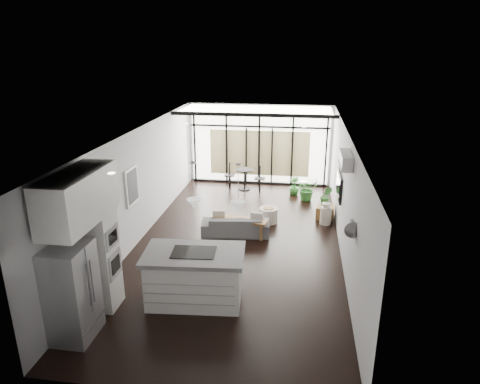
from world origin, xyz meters
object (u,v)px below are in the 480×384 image
(console_bench, at_px, (240,227))
(island, at_px, (195,277))
(fridge, at_px, (72,292))
(milk_can, at_px, (326,214))
(pouf, at_px, (268,215))
(tv, at_px, (339,186))
(sofa, at_px, (235,222))

(console_bench, bearing_deg, island, -86.38)
(fridge, distance_m, milk_can, 7.06)
(console_bench, relative_size, milk_can, 2.36)
(console_bench, bearing_deg, milk_can, 36.80)
(milk_can, bearing_deg, island, -122.51)
(fridge, height_order, milk_can, fridge)
(fridge, bearing_deg, console_bench, 63.94)
(pouf, bearing_deg, console_bench, -124.57)
(island, relative_size, tv, 1.72)
(pouf, bearing_deg, milk_can, 3.88)
(island, height_order, tv, tv)
(fridge, bearing_deg, island, 37.12)
(milk_can, bearing_deg, pouf, -176.12)
(tv, bearing_deg, island, -128.69)
(tv, bearing_deg, milk_can, 114.55)
(fridge, bearing_deg, tv, 46.78)
(island, distance_m, milk_can, 4.95)
(milk_can, bearing_deg, fridge, -128.72)
(sofa, xyz_separation_m, tv, (2.61, 0.49, 0.96))
(pouf, xyz_separation_m, tv, (1.83, -0.44, 1.09))
(island, bearing_deg, pouf, 70.34)
(island, distance_m, sofa, 3.16)
(fridge, xyz_separation_m, sofa, (2.04, 4.46, -0.50))
(island, xyz_separation_m, tv, (2.91, 3.63, 0.78))
(island, xyz_separation_m, fridge, (-1.74, -1.32, 0.32))
(console_bench, xyz_separation_m, milk_can, (2.24, 1.07, 0.07))
(milk_can, bearing_deg, tv, -65.45)
(island, distance_m, pouf, 4.22)
(fridge, height_order, pouf, fridge)
(fridge, bearing_deg, milk_can, 51.28)
(island, relative_size, console_bench, 1.30)
(sofa, xyz_separation_m, console_bench, (0.12, -0.03, -0.11))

